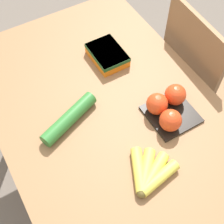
{
  "coord_description": "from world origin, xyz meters",
  "views": [
    {
      "loc": [
        0.56,
        -0.33,
        1.73
      ],
      "look_at": [
        0.0,
        0.0,
        0.76
      ],
      "focal_mm": 50.0,
      "sensor_mm": 36.0,
      "label": 1
    }
  ],
  "objects": [
    {
      "name": "tomato_pack",
      "position": [
        0.1,
        0.19,
        0.77
      ],
      "size": [
        0.18,
        0.18,
        0.09
      ],
      "color": "black",
      "rests_on": "dining_table"
    },
    {
      "name": "cucumber_near",
      "position": [
        -0.06,
        -0.15,
        0.76
      ],
      "size": [
        0.14,
        0.25,
        0.05
      ],
      "color": "#2D702D",
      "rests_on": "dining_table"
    },
    {
      "name": "banana_bunch",
      "position": [
        0.27,
        -0.02,
        0.75
      ],
      "size": [
        0.17,
        0.17,
        0.04
      ],
      "color": "brown",
      "rests_on": "dining_table"
    },
    {
      "name": "chair",
      "position": [
        -0.1,
        0.59,
        0.48
      ],
      "size": [
        0.44,
        0.42,
        0.92
      ],
      "rotation": [
        0.0,
        0.0,
        3.09
      ],
      "color": "#8E6642",
      "rests_on": "ground_plane"
    },
    {
      "name": "ground_plane",
      "position": [
        0.0,
        0.0,
        0.0
      ],
      "size": [
        12.0,
        12.0,
        0.0
      ],
      "primitive_type": "plane",
      "color": "#665B51"
    },
    {
      "name": "dining_table",
      "position": [
        0.0,
        0.0,
        0.63
      ],
      "size": [
        1.34,
        0.83,
        0.73
      ],
      "color": "olive",
      "rests_on": "ground_plane"
    },
    {
      "name": "carrot_bag",
      "position": [
        -0.27,
        0.13,
        0.76
      ],
      "size": [
        0.17,
        0.13,
        0.05
      ],
      "color": "orange",
      "rests_on": "dining_table"
    }
  ]
}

